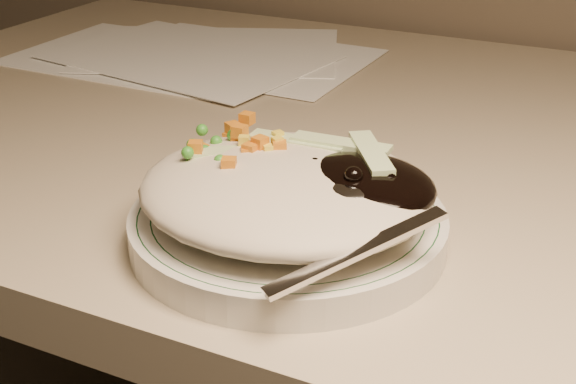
% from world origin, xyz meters
% --- Properties ---
extents(desk, '(1.40, 0.70, 0.74)m').
position_xyz_m(desk, '(0.00, 1.38, 0.54)').
color(desk, tan).
rests_on(desk, ground).
extents(plate, '(0.21, 0.21, 0.02)m').
position_xyz_m(plate, '(-0.11, 1.16, 0.75)').
color(plate, silver).
rests_on(plate, desk).
extents(plate_rim, '(0.20, 0.20, 0.00)m').
position_xyz_m(plate_rim, '(-0.11, 1.16, 0.76)').
color(plate_rim, '#144723').
rests_on(plate_rim, plate).
extents(meal, '(0.21, 0.19, 0.05)m').
position_xyz_m(meal, '(-0.10, 1.16, 0.78)').
color(meal, '#B9AD96').
rests_on(meal, plate).
extents(papers, '(0.40, 0.32, 0.00)m').
position_xyz_m(papers, '(-0.40, 1.51, 0.74)').
color(papers, white).
rests_on(papers, desk).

